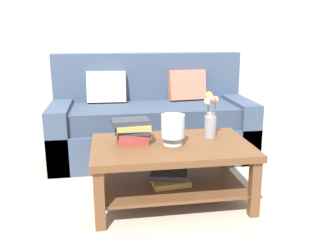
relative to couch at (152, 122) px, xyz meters
The scene contains 7 objects.
ground_plane 0.90m from the couch, 94.46° to the right, with size 10.00×10.00×0.00m, color #ADA393.
back_wall 1.29m from the couch, 94.44° to the left, with size 6.40×0.12×2.70m, color #BCB7B2.
couch is the anchor object (origin of this frame).
coffee_table 1.12m from the couch, 89.56° to the right, with size 1.19×0.77×0.47m.
book_stack_main 1.10m from the couch, 104.57° to the right, with size 0.30×0.21×0.19m.
glass_hurricane_vase 1.16m from the couch, 89.02° to the right, with size 0.18×0.18×0.23m.
flower_pitcher 1.09m from the couch, 70.86° to the right, with size 0.12×0.12×0.36m.
Camera 1 is at (-0.38, -2.85, 1.28)m, focal length 38.60 mm.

